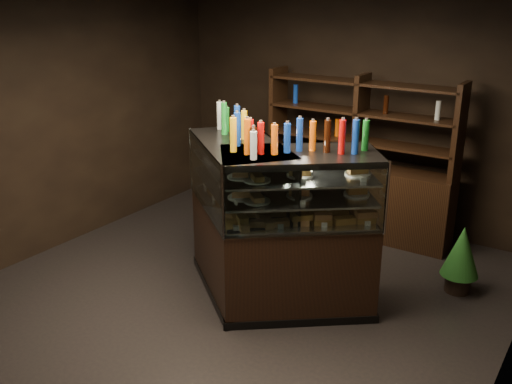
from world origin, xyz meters
TOP-DOWN VIEW (x-y plane):
  - ground at (0.00, 0.00)m, footprint 5.00×5.00m
  - room_shell at (0.00, 0.00)m, footprint 5.02×5.02m
  - display_case at (0.30, 0.02)m, footprint 2.23×1.47m
  - food_display at (0.30, 0.01)m, footprint 1.81×0.95m
  - bottles_top at (0.30, 0.02)m, footprint 1.63×0.81m
  - potted_conifer at (1.85, 1.21)m, footprint 0.38×0.38m
  - back_shelving at (0.32, 2.05)m, footprint 2.38×0.42m

SIDE VIEW (x-z plane):
  - ground at x=0.00m, z-range 0.00..0.00m
  - potted_conifer at x=1.85m, z-range 0.06..0.87m
  - display_case at x=0.30m, z-range -0.27..1.31m
  - back_shelving at x=0.32m, z-range -0.39..1.61m
  - food_display at x=0.30m, z-range 0.91..1.39m
  - bottles_top at x=0.30m, z-range 1.56..1.86m
  - room_shell at x=0.00m, z-range 0.44..3.45m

